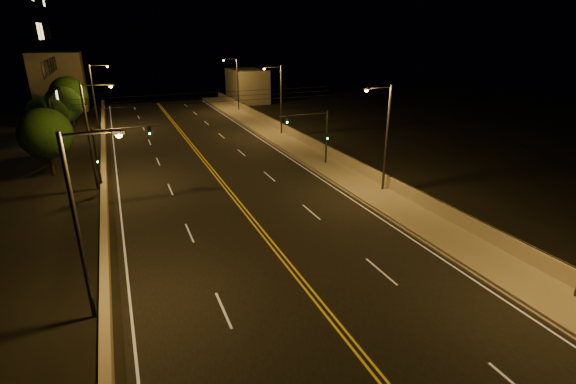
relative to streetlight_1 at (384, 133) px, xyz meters
name	(u,v)px	position (x,y,z in m)	size (l,w,h in m)	color
road	(251,219)	(-11.51, -0.97, -5.09)	(18.00, 120.00, 0.02)	black
sidewalk	(379,196)	(-0.71, -0.97, -4.95)	(3.60, 120.00, 0.30)	gray
curb	(359,200)	(-2.58, -0.97, -5.03)	(0.14, 120.00, 0.15)	gray
parapet_wall	(396,186)	(0.94, -0.97, -4.30)	(0.30, 120.00, 1.00)	#A09385
jersey_barrier	(105,237)	(-21.17, -0.97, -4.65)	(0.45, 120.00, 0.91)	#A09385
distant_building_right	(247,86)	(4.99, 52.33, -2.02)	(6.00, 10.00, 6.17)	slate
distant_building_left	(59,81)	(-27.51, 56.26, -0.29)	(8.00, 8.00, 9.62)	slate
parapet_rail	(397,180)	(0.94, -0.97, -3.77)	(0.06, 0.06, 120.00)	black
lane_markings	(252,219)	(-11.51, -1.05, -5.08)	(17.32, 116.00, 0.00)	silver
streetlight_1	(384,133)	(0.00, 0.00, 0.00)	(2.55, 0.28, 8.80)	#2D2D33
streetlight_2	(279,96)	(0.00, 22.74, 0.00)	(2.55, 0.28, 8.80)	#2D2D33
streetlight_3	(236,81)	(0.00, 42.41, 0.00)	(2.55, 0.28, 8.80)	#2D2D33
streetlight_4	(82,216)	(-21.43, -8.60, 0.00)	(2.55, 0.28, 8.80)	#2D2D33
streetlight_5	(92,130)	(-21.43, 10.15, 0.00)	(2.55, 0.28, 8.80)	#2D2D33
streetlight_6	(96,94)	(-21.43, 34.29, 0.00)	(2.55, 0.28, 8.80)	#2D2D33
traffic_signal_right	(317,132)	(-1.58, 8.71, -1.56)	(5.11, 0.31, 5.51)	#2D2D33
traffic_signal_left	(111,151)	(-20.24, 8.71, -1.56)	(5.11, 0.31, 5.51)	#2D2D33
overhead_wires	(214,97)	(-11.51, 8.53, 2.30)	(22.00, 0.03, 0.83)	black
tree_0	(46,134)	(-25.55, 15.71, -1.15)	(4.63, 4.63, 6.27)	black
tree_1	(47,117)	(-26.44, 25.33, -1.23)	(4.54, 4.54, 6.15)	black
tree_2	(63,105)	(-25.42, 33.71, -1.16)	(4.62, 4.62, 6.26)	black
tree_3	(69,95)	(-25.13, 40.25, -0.74)	(5.11, 5.11, 6.93)	black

